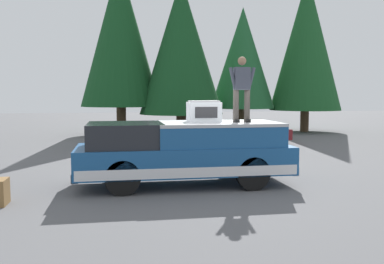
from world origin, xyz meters
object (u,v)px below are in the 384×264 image
Objects in this scene: person_on_truck_bed at (242,87)px; parked_car_maroon at (245,132)px; pickup_truck at (184,152)px; compressor_unit at (204,111)px; parked_car_silver at (138,136)px.

person_on_truck_bed reaches higher than parked_car_maroon.
compressor_unit reaches higher than pickup_truck.
pickup_truck is at bearing 153.31° from parked_car_maroon.
parked_car_maroon is (8.72, -2.80, -1.97)m from person_on_truck_bed.
person_on_truck_bed reaches higher than compressor_unit.
parked_car_silver is at bearing 10.43° from compressor_unit.
pickup_truck is 7.71m from parked_car_silver.
parked_car_silver is at bearing 99.49° from parked_car_maroon.
parked_car_maroon is at bearing -24.05° from compressor_unit.
pickup_truck reaches higher than parked_car_maroon.
parked_car_silver is (-0.85, 5.12, 0.00)m from parked_car_maroon.
parked_car_maroon is at bearing -17.83° from person_on_truck_bed.
person_on_truck_bed reaches higher than pickup_truck.
pickup_truck is 1.35× the size of parked_car_maroon.
pickup_truck is 1.20m from compressor_unit.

